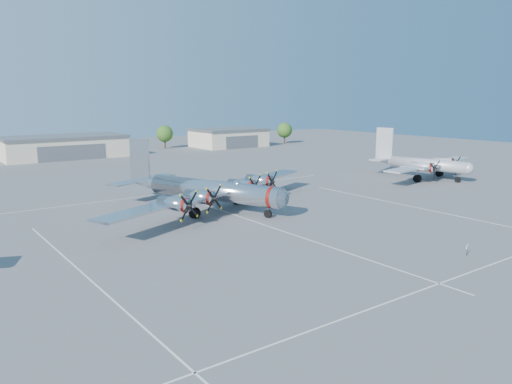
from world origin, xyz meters
TOP-DOWN VIEW (x-y plane):
  - ground at (0.00, 0.00)m, footprint 260.00×260.00m
  - parking_lines at (0.00, -1.75)m, footprint 60.00×50.08m
  - hangar_center at (0.00, 81.96)m, footprint 28.60×14.60m
  - hangar_east at (48.00, 81.96)m, footprint 20.60×14.60m
  - tree_east at (30.00, 88.00)m, footprint 4.80×4.80m
  - tree_far_east at (68.00, 80.00)m, footprint 4.80×4.80m
  - main_bomber_b29 at (-1.13, 12.05)m, footprint 47.16×40.38m
  - twin_engine_east at (43.53, 10.73)m, footprint 30.87×24.44m
  - info_placard at (8.29, -19.31)m, footprint 0.55×0.22m

SIDE VIEW (x-z plane):
  - ground at x=0.00m, z-range 0.00..0.00m
  - main_bomber_b29 at x=-1.13m, z-range -4.40..4.40m
  - twin_engine_east at x=43.53m, z-range -4.42..4.42m
  - parking_lines at x=0.00m, z-range 0.00..0.01m
  - info_placard at x=8.29m, z-range 0.22..1.31m
  - hangar_center at x=0.00m, z-range 0.01..5.41m
  - hangar_east at x=48.00m, z-range 0.01..5.41m
  - tree_east at x=30.00m, z-range 0.90..7.54m
  - tree_far_east at x=68.00m, z-range 0.90..7.54m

